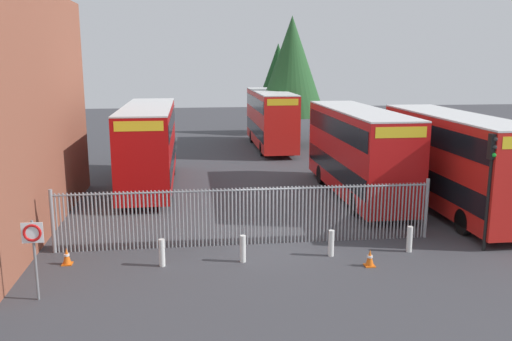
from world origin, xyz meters
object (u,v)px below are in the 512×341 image
(double_decker_bus_behind_fence_left, at_px, (358,149))
(double_decker_bus_behind_fence_right, at_px, (149,143))
(traffic_light_kerbside, at_px, (491,171))
(double_decker_bus_far_back, at_px, (271,117))
(bollard_near_left, at_px, (162,253))
(traffic_cone_mid_forecourt, at_px, (370,258))
(double_decker_bus_near_gate, at_px, (453,159))
(speed_limit_sign_post, at_px, (33,242))
(bollard_far_right, at_px, (410,239))
(traffic_cone_by_gate, at_px, (67,256))
(bollard_center_front, at_px, (243,249))
(bollard_near_right, at_px, (331,243))

(double_decker_bus_behind_fence_left, bearing_deg, double_decker_bus_behind_fence_right, 162.57)
(traffic_light_kerbside, bearing_deg, double_decker_bus_far_back, 100.34)
(double_decker_bus_behind_fence_left, bearing_deg, traffic_light_kerbside, -75.05)
(bollard_near_left, relative_size, traffic_cone_mid_forecourt, 1.61)
(double_decker_bus_far_back, xyz_separation_m, bollard_near_left, (-7.26, -23.66, -1.95))
(double_decker_bus_near_gate, distance_m, speed_limit_sign_post, 17.95)
(double_decker_bus_near_gate, relative_size, traffic_cone_mid_forecourt, 18.32)
(double_decker_bus_near_gate, relative_size, bollard_far_right, 11.38)
(bollard_near_left, relative_size, bollard_far_right, 1.00)
(bollard_near_left, relative_size, traffic_cone_by_gate, 1.61)
(double_decker_bus_far_back, distance_m, traffic_cone_mid_forecourt, 24.62)
(double_decker_bus_near_gate, height_order, bollard_far_right, double_decker_bus_near_gate)
(bollard_center_front, relative_size, traffic_light_kerbside, 0.22)
(double_decker_bus_behind_fence_right, height_order, speed_limit_sign_post, double_decker_bus_behind_fence_right)
(double_decker_bus_behind_fence_right, relative_size, bollard_center_front, 11.38)
(double_decker_bus_near_gate, distance_m, traffic_cone_by_gate, 16.89)
(double_decker_bus_near_gate, relative_size, double_decker_bus_behind_fence_left, 1.00)
(double_decker_bus_near_gate, height_order, double_decker_bus_behind_fence_left, same)
(speed_limit_sign_post, bearing_deg, bollard_center_front, 19.93)
(double_decker_bus_behind_fence_right, distance_m, bollard_center_front, 12.37)
(traffic_cone_by_gate, height_order, speed_limit_sign_post, speed_limit_sign_post)
(double_decker_bus_behind_fence_right, relative_size, double_decker_bus_far_back, 1.00)
(double_decker_bus_near_gate, relative_size, bollard_near_left, 11.38)
(double_decker_bus_far_back, distance_m, bollard_center_front, 24.12)
(double_decker_bus_far_back, height_order, bollard_near_right, double_decker_bus_far_back)
(double_decker_bus_behind_fence_right, xyz_separation_m, bollard_near_right, (7.06, -11.40, -1.95))
(bollard_near_left, relative_size, speed_limit_sign_post, 0.40)
(traffic_cone_by_gate, xyz_separation_m, speed_limit_sign_post, (-0.23, -2.75, 1.49))
(bollard_near_right, height_order, traffic_cone_by_gate, bollard_near_right)
(bollard_near_left, bearing_deg, bollard_center_front, 1.10)
(bollard_near_left, height_order, bollard_center_front, same)
(double_decker_bus_near_gate, bearing_deg, traffic_light_kerbside, -103.85)
(double_decker_bus_behind_fence_right, bearing_deg, bollard_far_right, -48.60)
(traffic_cone_mid_forecourt, bearing_deg, double_decker_bus_far_back, 89.27)
(bollard_center_front, relative_size, bollard_near_right, 1.00)
(double_decker_bus_behind_fence_left, bearing_deg, bollard_far_right, -93.83)
(double_decker_bus_near_gate, xyz_separation_m, double_decker_bus_behind_fence_left, (-3.49, 3.06, 0.00))
(double_decker_bus_behind_fence_right, relative_size, speed_limit_sign_post, 4.50)
(double_decker_bus_behind_fence_left, xyz_separation_m, traffic_cone_by_gate, (-12.58, -7.78, -2.13))
(double_decker_bus_far_back, height_order, speed_limit_sign_post, double_decker_bus_far_back)
(double_decker_bus_far_back, bearing_deg, traffic_cone_mid_forecourt, -90.73)
(double_decker_bus_near_gate, relative_size, traffic_cone_by_gate, 18.32)
(bollard_near_left, xyz_separation_m, bollard_far_right, (8.82, 0.31, 0.00))
(double_decker_bus_far_back, bearing_deg, traffic_cone_by_gate, -114.40)
(double_decker_bus_behind_fence_left, xyz_separation_m, bollard_far_right, (-0.54, -8.02, -1.95))
(bollard_center_front, bearing_deg, double_decker_bus_far_back, 79.16)
(double_decker_bus_near_gate, xyz_separation_m, bollard_center_front, (-10.11, -5.21, -1.95))
(bollard_far_right, bearing_deg, double_decker_bus_behind_fence_left, 86.17)
(double_decker_bus_behind_fence_left, relative_size, bollard_center_front, 11.38)
(double_decker_bus_near_gate, distance_m, double_decker_bus_far_back, 19.23)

